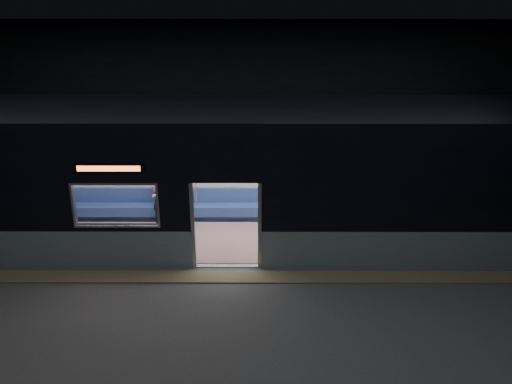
{
  "coord_description": "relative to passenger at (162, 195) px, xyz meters",
  "views": [
    {
      "loc": [
        0.69,
        -9.8,
        6.12
      ],
      "look_at": [
        0.65,
        2.3,
        1.33
      ],
      "focal_mm": 38.0,
      "sensor_mm": 36.0,
      "label": 1
    }
  ],
  "objects": [
    {
      "name": "passenger",
      "position": [
        0.0,
        0.0,
        0.0
      ],
      "size": [
        0.36,
        0.61,
        1.27
      ],
      "rotation": [
        0.0,
        0.0,
        -0.03
      ],
      "color": "black",
      "rests_on": "metro_car"
    },
    {
      "name": "tactile_strip",
      "position": [
        1.86,
        -3.0,
        -0.74
      ],
      "size": [
        22.8,
        0.5,
        0.03
      ],
      "primitive_type": "cube",
      "color": "#8C7F59",
      "rests_on": "station_floor"
    },
    {
      "name": "handbag",
      "position": [
        -0.0,
        -0.2,
        -0.1
      ],
      "size": [
        0.32,
        0.3,
        0.13
      ],
      "primitive_type": "cube",
      "rotation": [
        0.0,
        0.0,
        0.33
      ],
      "color": "black",
      "rests_on": "passenger"
    },
    {
      "name": "station_envelope",
      "position": [
        1.86,
        -3.55,
        2.91
      ],
      "size": [
        24.0,
        14.0,
        5.0
      ],
      "color": "black",
      "rests_on": "station_floor"
    },
    {
      "name": "station_floor",
      "position": [
        1.86,
        -3.55,
        -0.76
      ],
      "size": [
        24.0,
        14.0,
        0.01
      ],
      "primitive_type": "cube",
      "color": "#47494C",
      "rests_on": "ground"
    },
    {
      "name": "transit_map",
      "position": [
        4.22,
        0.31,
        0.75
      ],
      "size": [
        1.1,
        0.03,
        0.72
      ],
      "primitive_type": "cube",
      "color": "white",
      "rests_on": "metro_car"
    },
    {
      "name": "metro_car",
      "position": [
        1.85,
        -1.0,
        1.09
      ],
      "size": [
        18.0,
        3.04,
        3.35
      ],
      "color": "#90A4AC",
      "rests_on": "station_floor"
    }
  ]
}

